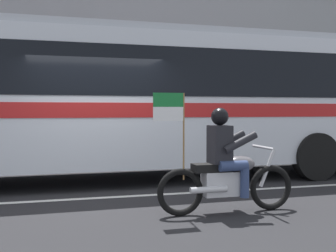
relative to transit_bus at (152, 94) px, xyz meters
name	(u,v)px	position (x,y,z in m)	size (l,w,h in m)	color
ground_plane	(97,191)	(-1.33, -1.19, -1.88)	(60.00, 60.00, 0.00)	black
sidewalk_curb	(80,158)	(-1.33, 3.91, -1.81)	(28.00, 3.80, 0.15)	#B7B2A8
lane_center_stripe	(101,198)	(-1.33, -1.79, -1.88)	(26.60, 0.14, 0.01)	silver
office_building_facade	(75,14)	(-1.33, 6.19, 3.07)	(28.00, 0.89, 9.89)	gray
transit_bus	(152,94)	(0.00, 0.00, 0.00)	(12.38, 2.76, 3.22)	silver
motorcycle_with_rider	(226,168)	(0.34, -3.35, -1.22)	(2.20, 0.64, 1.78)	black
fire_hydrant	(64,148)	(-1.85, 2.45, -1.37)	(0.22, 0.30, 0.75)	red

